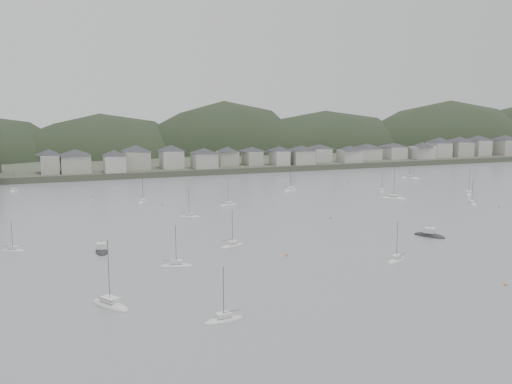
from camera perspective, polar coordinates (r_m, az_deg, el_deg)
name	(u,v)px	position (r m, az deg, el deg)	size (l,w,h in m)	color
ground	(372,266)	(134.38, 11.38, -7.16)	(900.00, 900.00, 0.00)	slate
far_shore_land	(146,153)	(411.64, -10.83, 3.80)	(900.00, 250.00, 3.00)	#383D2D
forested_ridge	(160,175)	(388.80, -9.43, 1.66)	(851.55, 103.94, 102.57)	black
waterfront_town	(273,154)	(317.38, 1.69, 3.79)	(451.48, 28.46, 12.92)	gray
moored_fleet	(300,213)	(193.58, 4.37, -2.04)	(232.03, 175.01, 13.46)	beige
motor_launch_near	(429,235)	(166.99, 16.74, -4.11)	(7.32, 9.30, 4.11)	black
motor_launch_far	(102,251)	(148.50, -14.99, -5.64)	(3.16, 8.12, 3.92)	black
mooring_buoys	(274,218)	(184.65, 1.82, -2.55)	(170.07, 144.24, 0.70)	#CB7843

